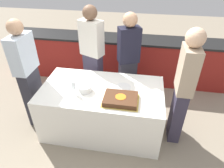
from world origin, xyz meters
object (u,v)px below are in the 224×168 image
object	(u,v)px
person_seated_left	(28,75)
person_seated_right	(183,88)
person_standing_back	(92,56)
plate_stack	(85,88)
wine_glass	(74,85)
person_cutting_cake	(128,60)
cake	(121,99)

from	to	relation	value
person_seated_left	person_seated_right	world-z (taller)	person_seated_right
person_seated_right	person_standing_back	size ratio (longest dim) A/B	0.98
plate_stack	person_standing_back	distance (m)	0.79
person_standing_back	wine_glass	bearing A→B (deg)	110.55
person_cutting_cake	person_seated_right	world-z (taller)	person_seated_right
plate_stack	person_cutting_cake	size ratio (longest dim) A/B	0.12
wine_glass	plate_stack	bearing A→B (deg)	32.20
plate_stack	person_cutting_cake	bearing A→B (deg)	56.65
cake	person_standing_back	distance (m)	1.11
cake	wine_glass	world-z (taller)	wine_glass
person_seated_right	plate_stack	bearing A→B (deg)	-86.38
person_seated_left	plate_stack	bearing A→B (deg)	-95.36
plate_stack	person_seated_left	world-z (taller)	person_seated_left
person_seated_right	person_standing_back	xyz separation A→B (m)	(-1.39, 0.70, 0.01)
cake	person_standing_back	xyz separation A→B (m)	(-0.60, 0.92, 0.12)
person_cutting_cake	person_seated_left	bearing A→B (deg)	3.38
wine_glass	person_seated_left	size ratio (longest dim) A/B	0.11
person_cutting_cake	person_seated_right	xyz separation A→B (m)	(0.79, -0.70, 0.03)
plate_stack	person_standing_back	world-z (taller)	person_standing_back
wine_glass	person_standing_back	bearing A→B (deg)	87.28
plate_stack	person_standing_back	size ratio (longest dim) A/B	0.11
person_seated_left	cake	bearing A→B (deg)	-99.19
cake	person_seated_left	bearing A→B (deg)	170.81
cake	person_seated_right	size ratio (longest dim) A/B	0.28
wine_glass	person_seated_right	size ratio (longest dim) A/B	0.11
cake	person_seated_left	size ratio (longest dim) A/B	0.28
cake	person_cutting_cake	distance (m)	0.93
wine_glass	person_seated_right	xyz separation A→B (m)	(1.43, 0.16, 0.02)
person_standing_back	person_cutting_cake	bearing A→B (deg)	-156.73
person_seated_right	wine_glass	bearing A→B (deg)	-83.49
cake	person_standing_back	world-z (taller)	person_standing_back
person_seated_right	person_standing_back	world-z (taller)	person_standing_back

